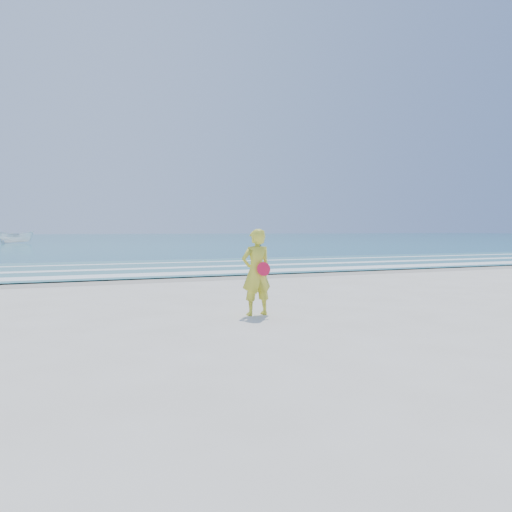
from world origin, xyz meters
name	(u,v)px	position (x,y,z in m)	size (l,w,h in m)	color
ground	(331,321)	(0.00, 0.00, 0.00)	(400.00, 400.00, 0.00)	silver
wet_sand	(198,278)	(0.00, 9.00, 0.00)	(400.00, 2.40, 0.00)	#B2A893
ocean	(75,238)	(0.00, 105.00, 0.02)	(400.00, 190.00, 0.04)	#19727F
shallow	(167,267)	(0.00, 14.00, 0.04)	(400.00, 10.00, 0.01)	#59B7AD
foam_near	(188,273)	(0.00, 10.30, 0.05)	(400.00, 1.40, 0.01)	white
foam_mid	(171,268)	(0.00, 13.20, 0.05)	(400.00, 0.90, 0.01)	white
foam_far	(156,263)	(0.00, 16.50, 0.05)	(400.00, 0.60, 0.01)	white
boat	(16,237)	(-8.67, 59.76, 0.80)	(1.48, 3.93, 1.52)	white
buoy	(260,242)	(17.35, 44.77, 0.25)	(0.42, 0.42, 0.42)	black
woman	(256,272)	(-1.01, 1.16, 0.84)	(0.64, 0.45, 1.69)	yellow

